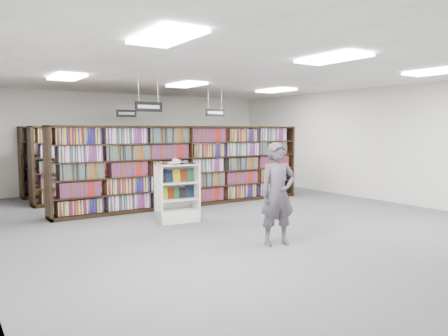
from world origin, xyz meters
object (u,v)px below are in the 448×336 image
endcap_display (177,201)px  open_book (177,163)px  bookshelf_row_near (187,166)px  shopper (278,194)px

endcap_display → open_book: bearing=-23.4°
bookshelf_row_near → shopper: (-0.57, -4.34, -0.16)m
bookshelf_row_near → endcap_display: (-1.16, -1.67, -0.60)m
endcap_display → shopper: 2.77m
shopper → bookshelf_row_near: bearing=96.9°
endcap_display → open_book: open_book is taller
endcap_display → shopper: shopper is taller
bookshelf_row_near → shopper: size_ratio=3.93×
bookshelf_row_near → open_book: 2.05m
bookshelf_row_near → open_book: bookshelf_row_near is taller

